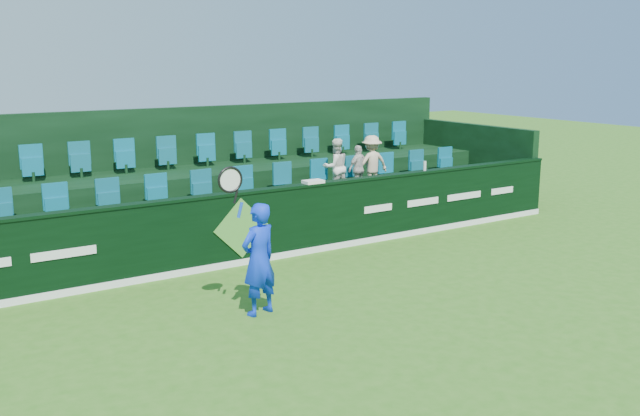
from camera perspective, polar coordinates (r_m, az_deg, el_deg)
ground at (r=9.94m, az=4.18°, el=-9.99°), size 60.00×60.00×0.00m
sponsor_hoarding at (r=12.98m, az=-6.51°, el=-1.62°), size 16.00×0.25×1.35m
stand_tier_front at (r=14.02m, az=-8.52°, el=-1.82°), size 16.00×2.00×0.80m
stand_tier_back at (r=15.67m, az=-11.46°, el=0.48°), size 16.00×1.80×1.30m
stand_rear at (r=15.98m, az=-12.14°, el=2.74°), size 16.00×4.10×2.60m
seat_row_front at (r=14.23m, az=-9.28°, el=1.25°), size 13.50×0.50×0.60m
seat_row_back at (r=15.79m, az=-12.01°, el=4.04°), size 13.50×0.50×0.60m
tennis_player at (r=10.40m, az=-4.95°, el=-4.02°), size 1.05×0.54×2.30m
spectator_left at (r=15.24m, az=1.27°, el=3.30°), size 0.64×0.53×1.22m
spectator_middle at (r=15.60m, az=3.10°, el=3.15°), size 0.65×0.37×1.04m
spectator_right at (r=15.79m, az=4.14°, el=3.60°), size 0.84×0.54×1.23m
towel at (r=13.62m, az=-0.55°, el=2.12°), size 0.39×0.25×0.06m
drinks_bottle at (r=15.29m, az=8.38°, el=3.36°), size 0.06×0.06×0.20m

